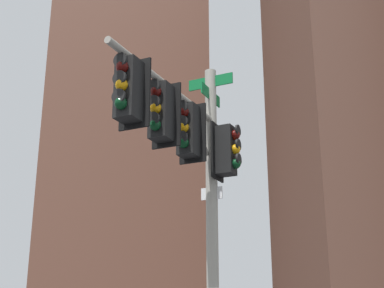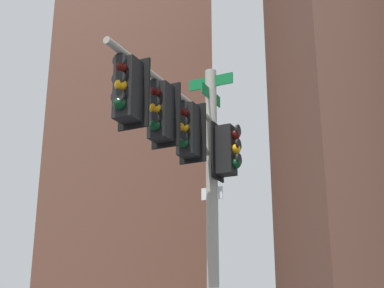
{
  "view_description": "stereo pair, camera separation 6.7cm",
  "coord_description": "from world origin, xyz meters",
  "views": [
    {
      "loc": [
        -10.32,
        0.61,
        1.8
      ],
      "look_at": [
        -0.3,
        0.11,
        5.08
      ],
      "focal_mm": 52.59,
      "sensor_mm": 36.0,
      "label": 1
    },
    {
      "loc": [
        -10.33,
        0.54,
        1.8
      ],
      "look_at": [
        -0.3,
        0.11,
        5.08
      ],
      "focal_mm": 52.59,
      "sensor_mm": 36.0,
      "label": 2
    }
  ],
  "objects": [
    {
      "name": "building_brick_farside",
      "position": [
        53.38,
        4.47,
        23.86
      ],
      "size": [
        23.63,
        16.48,
        47.71
      ],
      "primitive_type": "cube",
      "color": "brown",
      "rests_on": "ground_plane"
    },
    {
      "name": "signal_pole_assembly",
      "position": [
        -0.45,
        0.13,
        4.71
      ],
      "size": [
        3.77,
        2.46,
        6.97
      ],
      "rotation": [
        0.0,
        0.0,
        2.64
      ],
      "color": "#9E998C",
      "rests_on": "ground_plane"
    },
    {
      "name": "building_brick_midblock",
      "position": [
        29.13,
        -16.37,
        20.31
      ],
      "size": [
        16.73,
        15.69,
        40.62
      ],
      "primitive_type": "cube",
      "color": "brown",
      "rests_on": "ground_plane"
    }
  ]
}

